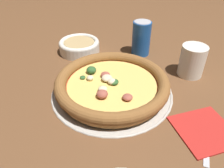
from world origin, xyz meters
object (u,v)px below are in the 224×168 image
object	(u,v)px
drinking_cup	(192,61)
pizza_tray	(112,91)
bowl_near	(79,46)
napkin	(205,130)
pizza	(112,84)
fork	(206,132)
beverage_can	(141,38)

from	to	relation	value
drinking_cup	pizza_tray	bearing A→B (deg)	-62.92
bowl_near	drinking_cup	world-z (taller)	drinking_cup
drinking_cup	napkin	world-z (taller)	drinking_cup
drinking_cup	napkin	bearing A→B (deg)	-0.56
bowl_near	drinking_cup	distance (m)	0.41
pizza_tray	napkin	bearing A→B (deg)	62.49
pizza	fork	bearing A→B (deg)	61.65
pizza_tray	fork	distance (m)	0.27
beverage_can	pizza_tray	bearing A→B (deg)	-17.48
pizza	napkin	size ratio (longest dim) A/B	1.88
pizza	bowl_near	distance (m)	0.28
pizza	beverage_can	distance (m)	0.26
pizza	beverage_can	bearing A→B (deg)	162.44
napkin	drinking_cup	bearing A→B (deg)	179.44
napkin	fork	xyz separation A→B (m)	(0.01, 0.00, -0.00)
drinking_cup	fork	size ratio (longest dim) A/B	0.59
bowl_near	fork	distance (m)	0.53
pizza	bowl_near	world-z (taller)	pizza
pizza_tray	drinking_cup	bearing A→B (deg)	117.08
bowl_near	napkin	bearing A→B (deg)	47.57
pizza_tray	drinking_cup	xyz separation A→B (m)	(-0.12, 0.24, 0.05)
beverage_can	pizza	bearing A→B (deg)	-17.56
bowl_near	beverage_can	world-z (taller)	beverage_can
bowl_near	pizza	bearing A→B (deg)	33.23
drinking_cup	beverage_can	world-z (taller)	beverage_can
pizza	fork	size ratio (longest dim) A/B	1.91
pizza_tray	napkin	xyz separation A→B (m)	(0.12, 0.24, 0.00)
pizza_tray	pizza	bearing A→B (deg)	-74.89
napkin	fork	bearing A→B (deg)	18.59
pizza_tray	pizza	size ratio (longest dim) A/B	1.07
napkin	beverage_can	distance (m)	0.40
beverage_can	fork	bearing A→B (deg)	23.30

